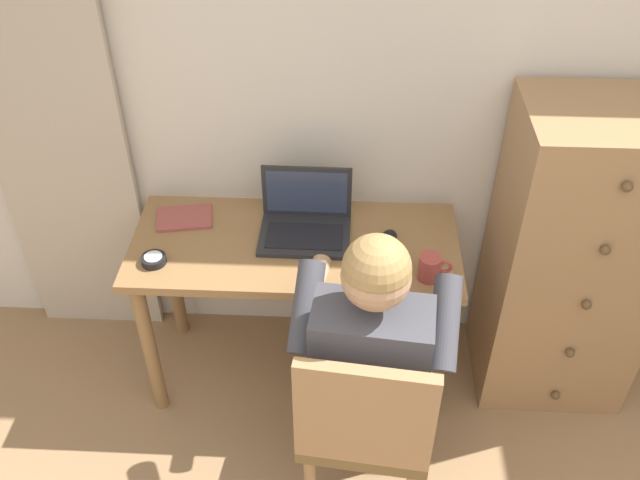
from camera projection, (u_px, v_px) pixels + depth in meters
name	position (u px, v px, depth m)	size (l,w,h in m)	color
wall_back	(434.00, 75.00, 2.51)	(4.80, 0.05, 2.50)	beige
curtain_panel	(45.00, 102.00, 2.58)	(0.55, 0.03, 2.28)	#BCAD99
desk	(295.00, 266.00, 2.68)	(1.23, 0.54, 0.73)	olive
dresser	(571.00, 260.00, 2.66)	(0.57, 0.49, 1.28)	#9E754C
chair	(365.00, 423.00, 2.25)	(0.46, 0.44, 0.89)	brown
person_seated	(373.00, 342.00, 2.27)	(0.57, 0.61, 1.21)	#6B84AD
laptop	(305.00, 221.00, 2.62)	(0.34, 0.25, 0.24)	#232326
computer_mouse	(389.00, 238.00, 2.60)	(0.06, 0.10, 0.03)	black
desk_clock	(154.00, 260.00, 2.51)	(0.09, 0.09, 0.03)	black
notebook_pad	(184.00, 218.00, 2.71)	(0.21, 0.15, 0.01)	#994742
coffee_mug	(430.00, 267.00, 2.42)	(0.12, 0.08, 0.09)	#9E3D38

